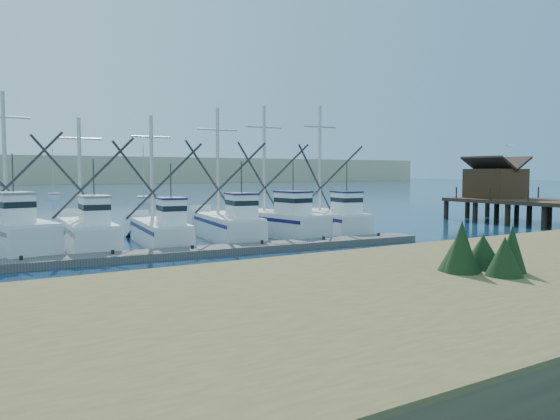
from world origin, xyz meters
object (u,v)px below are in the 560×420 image
object	(u,v)px
floating_dock	(192,252)
sailboat_near	(145,200)
sailboat_far	(54,196)
timber_pier	(531,193)

from	to	relation	value
floating_dock	sailboat_near	bearing A→B (deg)	79.02
sailboat_far	timber_pier	bearing A→B (deg)	-57.54
sailboat_near	timber_pier	bearing A→B (deg)	-49.61
sailboat_near	sailboat_far	distance (m)	20.48
floating_dock	sailboat_far	xyz separation A→B (m)	(4.00, 65.74, 0.32)
floating_dock	sailboat_far	bearing A→B (deg)	90.53
floating_dock	sailboat_far	world-z (taller)	sailboat_far
floating_dock	sailboat_near	xyz separation A→B (m)	(12.64, 47.17, 0.31)
floating_dock	sailboat_near	world-z (taller)	sailboat_near
timber_pier	sailboat_near	size ratio (longest dim) A/B	2.47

